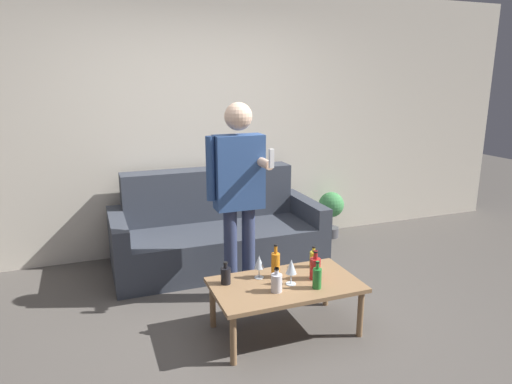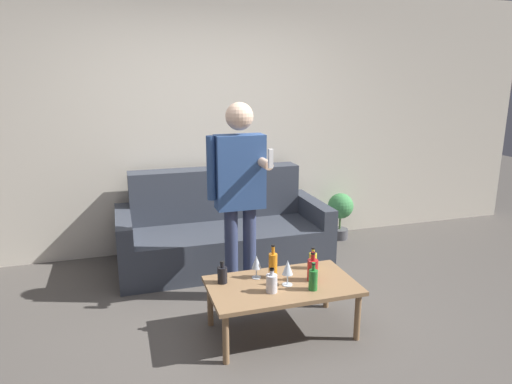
{
  "view_description": "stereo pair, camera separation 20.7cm",
  "coord_description": "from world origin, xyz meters",
  "views": [
    {
      "loc": [
        -1.03,
        -2.63,
        1.81
      ],
      "look_at": [
        0.17,
        0.56,
        0.95
      ],
      "focal_mm": 32.0,
      "sensor_mm": 36.0,
      "label": 1
    },
    {
      "loc": [
        -0.83,
        -2.69,
        1.81
      ],
      "look_at": [
        0.17,
        0.56,
        0.95
      ],
      "focal_mm": 32.0,
      "sensor_mm": 36.0,
      "label": 2
    }
  ],
  "objects": [
    {
      "name": "wine_glass_far",
      "position": [
        0.08,
        0.25,
        0.5
      ],
      "size": [
        0.07,
        0.07,
        0.17
      ],
      "color": "silver",
      "rests_on": "coffee_table"
    },
    {
      "name": "person_standing_front",
      "position": [
        0.08,
        0.71,
        0.97
      ],
      "size": [
        0.46,
        0.42,
        1.63
      ],
      "color": "navy",
      "rests_on": "ground_plane"
    },
    {
      "name": "bottle_red",
      "position": [
        0.55,
        0.29,
        0.45
      ],
      "size": [
        0.06,
        0.06,
        0.17
      ],
      "color": "yellow",
      "rests_on": "coffee_table"
    },
    {
      "name": "couch",
      "position": [
        0.12,
        1.55,
        0.31
      ],
      "size": [
        2.02,
        0.91,
        0.91
      ],
      "color": "#383D47",
      "rests_on": "ground_plane"
    },
    {
      "name": "bottle_yellow",
      "position": [
        0.2,
        0.22,
        0.48
      ],
      "size": [
        0.06,
        0.06,
        0.25
      ],
      "color": "orange",
      "rests_on": "coffee_table"
    },
    {
      "name": "coffee_table",
      "position": [
        0.23,
        0.1,
        0.34
      ],
      "size": [
        1.05,
        0.6,
        0.38
      ],
      "color": "#8E6B47",
      "rests_on": "ground_plane"
    },
    {
      "name": "wine_glass_near",
      "position": [
        0.25,
        0.08,
        0.51
      ],
      "size": [
        0.08,
        0.08,
        0.19
      ],
      "color": "silver",
      "rests_on": "coffee_table"
    },
    {
      "name": "wall_back",
      "position": [
        0.0,
        2.04,
        1.35
      ],
      "size": [
        8.0,
        0.06,
        2.7
      ],
      "color": "beige",
      "rests_on": "ground_plane"
    },
    {
      "name": "bottle_clear",
      "position": [
        0.4,
        -0.05,
        0.46
      ],
      "size": [
        0.06,
        0.06,
        0.2
      ],
      "color": "#23752D",
      "rests_on": "coffee_table"
    },
    {
      "name": "bottle_dark",
      "position": [
        0.11,
        0.01,
        0.45
      ],
      "size": [
        0.08,
        0.08,
        0.17
      ],
      "color": "silver",
      "rests_on": "coffee_table"
    },
    {
      "name": "bottle_orange",
      "position": [
        0.46,
        0.09,
        0.47
      ],
      "size": [
        0.08,
        0.08,
        0.22
      ],
      "color": "#B21E1E",
      "rests_on": "coffee_table"
    },
    {
      "name": "ground_plane",
      "position": [
        0.0,
        0.0,
        0.0
      ],
      "size": [
        16.0,
        16.0,
        0.0
      ],
      "primitive_type": "plane",
      "color": "#514C47"
    },
    {
      "name": "bottle_green",
      "position": [
        -0.18,
        0.25,
        0.45
      ],
      "size": [
        0.07,
        0.07,
        0.16
      ],
      "color": "black",
      "rests_on": "coffee_table"
    },
    {
      "name": "potted_plant",
      "position": [
        1.56,
        1.79,
        0.34
      ],
      "size": [
        0.29,
        0.29,
        0.53
      ],
      "color": "#4C4C51",
      "rests_on": "ground_plane"
    }
  ]
}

